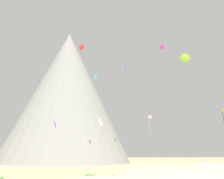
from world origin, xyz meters
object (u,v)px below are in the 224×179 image
bush_near_left (89,175)px  kite_cyan_mid (96,77)px  kite_magenta_high (162,47)px  bush_far_right (2,179)px  kite_lime_high (185,58)px  kite_indigo_low (55,128)px  kite_white_low (101,124)px  kite_red_high (82,47)px  rock_massif (62,103)px  kite_rainbow_mid (150,119)px  kite_blue_high (126,68)px  kite_gold_low (223,113)px

bush_near_left → kite_cyan_mid: kite_cyan_mid is taller
kite_cyan_mid → kite_magenta_high: (24.04, 11.28, 15.39)m
bush_far_right → kite_lime_high: size_ratio=0.55×
kite_indigo_low → kite_white_low: kite_indigo_low is taller
bush_near_left → kite_white_low: size_ratio=0.69×
kite_red_high → kite_white_low: 19.99m
rock_massif → kite_rainbow_mid: rock_massif is taller
kite_blue_high → kite_white_low: (-9.12, -35.27, -22.51)m
kite_rainbow_mid → kite_indigo_low: bearing=-79.6°
kite_blue_high → kite_magenta_high: size_ratio=0.50×
kite_red_high → kite_rainbow_mid: kite_red_high is taller
bush_far_right → kite_gold_low: bearing=17.0°
bush_far_right → kite_magenta_high: 70.62m
kite_blue_high → kite_indigo_low: size_ratio=0.30×
kite_indigo_low → kite_white_low: (8.92, -8.44, 0.10)m
bush_near_left → kite_lime_high: 44.95m
kite_gold_low → bush_near_left: bearing=135.8°
kite_magenta_high → kite_rainbow_mid: kite_magenta_high is taller
kite_lime_high → kite_rainbow_mid: bearing=133.8°
kite_blue_high → kite_magenta_high: (14.12, 4.47, 9.81)m
kite_red_high → kite_white_low: kite_red_high is taller
kite_cyan_mid → kite_gold_low: bearing=-132.3°
rock_massif → kite_white_low: (14.73, -64.76, -15.76)m
kite_white_low → kite_rainbow_mid: 43.67m
bush_near_left → kite_rainbow_mid: (19.47, 37.11, 14.53)m
kite_cyan_mid → kite_indigo_low: kite_cyan_mid is taller
bush_near_left → kite_gold_low: bearing=12.6°
kite_rainbow_mid → kite_cyan_mid: bearing=-98.1°
kite_white_low → kite_rainbow_mid: kite_rainbow_mid is taller
kite_rainbow_mid → kite_blue_high: bearing=-102.5°
bush_near_left → kite_lime_high: (26.52, 20.33, 30.06)m
bush_near_left → kite_magenta_high: kite_magenta_high is taller
bush_near_left → kite_red_high: 26.99m
kite_indigo_low → bush_near_left: bearing=98.1°
kite_cyan_mid → kite_rainbow_mid: size_ratio=0.27×
bush_far_right → rock_massif: size_ratio=0.02×
kite_blue_high → kite_rainbow_mid: (8.48, 4.25, -16.54)m
kite_red_high → kite_gold_low: size_ratio=0.34×
kite_rainbow_mid → kite_red_high: bearing=-74.0°
kite_indigo_low → kite_white_low: bearing=95.2°
kite_lime_high → kite_white_low: bearing=-116.3°
kite_red_high → kite_magenta_high: bearing=-96.3°
bush_near_left → kite_white_low: 9.09m
kite_gold_low → kite_lime_high: 22.89m
rock_massif → kite_indigo_low: bearing=-84.1°
kite_indigo_low → bush_far_right: bearing=24.3°
bush_near_left → kite_blue_high: 46.54m
bush_far_right → kite_blue_high: size_ratio=0.97×
rock_massif → kite_cyan_mid: 38.90m
kite_indigo_low → kite_magenta_high: 55.36m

